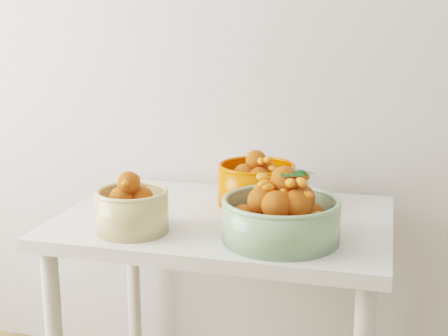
% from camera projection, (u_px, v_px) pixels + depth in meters
% --- Properties ---
extents(table, '(1.00, 0.70, 0.75)m').
position_uv_depth(table, '(225.00, 245.00, 1.93)').
color(table, silver).
rests_on(table, ground).
extents(bowl_cream, '(0.26, 0.26, 0.18)m').
position_uv_depth(bowl_cream, '(132.00, 209.00, 1.76)').
color(bowl_cream, tan).
rests_on(bowl_cream, table).
extents(bowl_green, '(0.41, 0.41, 0.21)m').
position_uv_depth(bowl_green, '(281.00, 215.00, 1.69)').
color(bowl_green, gray).
rests_on(bowl_green, table).
extents(bowl_orange, '(0.33, 0.33, 0.18)m').
position_uv_depth(bowl_orange, '(257.00, 183.00, 2.02)').
color(bowl_orange, '#E83F00').
rests_on(bowl_orange, table).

